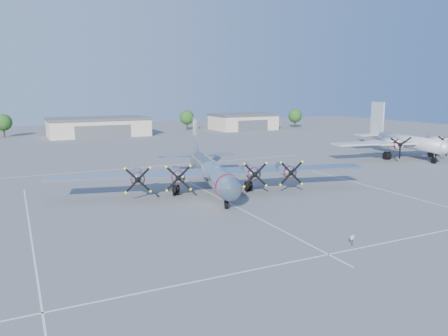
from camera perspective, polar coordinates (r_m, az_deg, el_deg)
name	(u,v)px	position (r m, az deg, el deg)	size (l,w,h in m)	color
ground	(217,197)	(55.75, -0.97, -3.76)	(260.00, 260.00, 0.00)	#5D5D60
parking_lines	(223,200)	(54.22, -0.19, -4.16)	(60.00, 50.08, 0.01)	silver
hangar_center	(99,127)	(133.43, -16.05, 5.21)	(28.60, 14.60, 5.40)	#C0B598
hangar_east	(243,121)	(149.32, 2.48, 6.09)	(20.60, 14.60, 5.40)	#C0B598
tree_west	(3,122)	(139.39, -26.88, 5.33)	(4.80, 4.80, 6.64)	#382619
tree_east	(187,117)	(147.17, -4.87, 6.59)	(4.80, 4.80, 6.64)	#382619
tree_far_east	(295,116)	(158.07, 9.27, 6.75)	(4.80, 4.80, 6.64)	#382619
main_bomber_b29	(210,190)	(59.45, -1.81, -2.88)	(41.41, 28.32, 9.16)	silver
twin_engine_east	(405,157)	(95.05, 22.57, 1.29)	(34.06, 24.48, 10.80)	silver
info_placard	(352,239)	(40.01, 16.42, -8.83)	(0.51, 0.21, 1.00)	black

